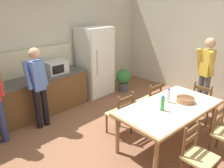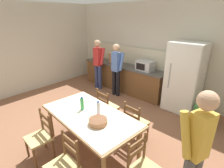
{
  "view_description": "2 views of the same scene",
  "coord_description": "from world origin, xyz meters",
  "px_view_note": "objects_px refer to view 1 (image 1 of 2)",
  "views": [
    {
      "loc": [
        -2.62,
        -2.2,
        2.49
      ],
      "look_at": [
        -0.13,
        0.24,
        1.17
      ],
      "focal_mm": 35.0,
      "sensor_mm": 36.0,
      "label": 1
    },
    {
      "loc": [
        2.74,
        -2.32,
        2.5
      ],
      "look_at": [
        0.45,
        0.18,
        1.15
      ],
      "focal_mm": 28.0,
      "sensor_mm": 36.0,
      "label": 2
    }
  ],
  "objects_px": {
    "bottle_off_centre": "(168,96)",
    "person_at_counter": "(38,84)",
    "chair_head_end": "(204,103)",
    "chair_side_near_left": "(198,156)",
    "chair_side_far_left": "(120,114)",
    "dining_table": "(170,110)",
    "chair_side_far_right": "(150,102)",
    "serving_bowl": "(185,99)",
    "microwave": "(56,67)",
    "refrigerator": "(95,62)",
    "potted_plant": "(124,78)",
    "person_by_table": "(206,71)",
    "bottle_near_centre": "(162,104)"
  },
  "relations": [
    {
      "from": "dining_table",
      "to": "chair_side_far_right",
      "type": "height_order",
      "value": "chair_side_far_right"
    },
    {
      "from": "chair_side_far_right",
      "to": "person_at_counter",
      "type": "relative_size",
      "value": 0.54
    },
    {
      "from": "chair_head_end",
      "to": "potted_plant",
      "type": "bearing_deg",
      "value": 2.76
    },
    {
      "from": "bottle_near_centre",
      "to": "chair_side_near_left",
      "type": "bearing_deg",
      "value": -108.41
    },
    {
      "from": "bottle_off_centre",
      "to": "chair_side_far_right",
      "type": "bearing_deg",
      "value": 58.45
    },
    {
      "from": "bottle_off_centre",
      "to": "person_at_counter",
      "type": "xyz_separation_m",
      "value": [
        -1.4,
        2.1,
        0.04
      ]
    },
    {
      "from": "person_by_table",
      "to": "refrigerator",
      "type": "bearing_deg",
      "value": -47.47
    },
    {
      "from": "person_at_counter",
      "to": "serving_bowl",
      "type": "bearing_deg",
      "value": -145.06
    },
    {
      "from": "chair_head_end",
      "to": "person_by_table",
      "type": "bearing_deg",
      "value": -59.27
    },
    {
      "from": "microwave",
      "to": "chair_side_far_right",
      "type": "relative_size",
      "value": 0.55
    },
    {
      "from": "chair_head_end",
      "to": "potted_plant",
      "type": "xyz_separation_m",
      "value": [
        0.11,
        2.4,
        -0.06
      ]
    },
    {
      "from": "chair_head_end",
      "to": "chair_side_near_left",
      "type": "distance_m",
      "value": 1.88
    },
    {
      "from": "chair_side_near_left",
      "to": "potted_plant",
      "type": "bearing_deg",
      "value": 62.29
    },
    {
      "from": "bottle_near_centre",
      "to": "chair_side_far_right",
      "type": "bearing_deg",
      "value": 44.93
    },
    {
      "from": "microwave",
      "to": "chair_head_end",
      "type": "xyz_separation_m",
      "value": [
        1.82,
        -2.84,
        -0.6
      ]
    },
    {
      "from": "serving_bowl",
      "to": "chair_side_far_left",
      "type": "height_order",
      "value": "chair_side_far_left"
    },
    {
      "from": "chair_head_end",
      "to": "potted_plant",
      "type": "relative_size",
      "value": 1.36
    },
    {
      "from": "bottle_off_centre",
      "to": "chair_side_far_left",
      "type": "height_order",
      "value": "bottle_off_centre"
    },
    {
      "from": "bottle_off_centre",
      "to": "person_at_counter",
      "type": "relative_size",
      "value": 0.16
    },
    {
      "from": "refrigerator",
      "to": "potted_plant",
      "type": "relative_size",
      "value": 2.81
    },
    {
      "from": "chair_side_near_left",
      "to": "person_by_table",
      "type": "distance_m",
      "value": 2.55
    },
    {
      "from": "chair_side_far_left",
      "to": "chair_side_near_left",
      "type": "relative_size",
      "value": 1.0
    },
    {
      "from": "bottle_near_centre",
      "to": "chair_side_near_left",
      "type": "relative_size",
      "value": 0.3
    },
    {
      "from": "bottle_off_centre",
      "to": "bottle_near_centre",
      "type": "bearing_deg",
      "value": -164.19
    },
    {
      "from": "person_at_counter",
      "to": "bottle_off_centre",
      "type": "bearing_deg",
      "value": -146.35
    },
    {
      "from": "chair_side_far_left",
      "to": "potted_plant",
      "type": "height_order",
      "value": "chair_side_far_left"
    },
    {
      "from": "microwave",
      "to": "serving_bowl",
      "type": "relative_size",
      "value": 1.56
    },
    {
      "from": "refrigerator",
      "to": "chair_head_end",
      "type": "relative_size",
      "value": 2.06
    },
    {
      "from": "chair_head_end",
      "to": "person_at_counter",
      "type": "height_order",
      "value": "person_at_counter"
    },
    {
      "from": "dining_table",
      "to": "potted_plant",
      "type": "relative_size",
      "value": 3.03
    },
    {
      "from": "refrigerator",
      "to": "chair_side_near_left",
      "type": "bearing_deg",
      "value": -108.49
    },
    {
      "from": "chair_side_near_left",
      "to": "chair_side_far_right",
      "type": "height_order",
      "value": "same"
    },
    {
      "from": "dining_table",
      "to": "chair_side_far_right",
      "type": "distance_m",
      "value": 0.95
    },
    {
      "from": "microwave",
      "to": "potted_plant",
      "type": "bearing_deg",
      "value": -13.08
    },
    {
      "from": "serving_bowl",
      "to": "chair_side_far_left",
      "type": "distance_m",
      "value": 1.24
    },
    {
      "from": "refrigerator",
      "to": "serving_bowl",
      "type": "relative_size",
      "value": 5.85
    },
    {
      "from": "bottle_off_centre",
      "to": "chair_head_end",
      "type": "relative_size",
      "value": 0.3
    },
    {
      "from": "serving_bowl",
      "to": "bottle_off_centre",
      "type": "bearing_deg",
      "value": 135.25
    },
    {
      "from": "refrigerator",
      "to": "person_at_counter",
      "type": "distance_m",
      "value": 2.02
    },
    {
      "from": "refrigerator",
      "to": "person_by_table",
      "type": "distance_m",
      "value": 2.81
    },
    {
      "from": "refrigerator",
      "to": "person_at_counter",
      "type": "xyz_separation_m",
      "value": [
        -1.95,
        -0.5,
        0.01
      ]
    },
    {
      "from": "microwave",
      "to": "refrigerator",
      "type": "bearing_deg",
      "value": -0.88
    },
    {
      "from": "chair_side_near_left",
      "to": "serving_bowl",
      "type": "bearing_deg",
      "value": 42.01
    },
    {
      "from": "bottle_near_centre",
      "to": "serving_bowl",
      "type": "height_order",
      "value": "bottle_near_centre"
    },
    {
      "from": "refrigerator",
      "to": "dining_table",
      "type": "bearing_deg",
      "value": -103.68
    },
    {
      "from": "dining_table",
      "to": "potted_plant",
      "type": "bearing_deg",
      "value": 59.18
    },
    {
      "from": "person_at_counter",
      "to": "potted_plant",
      "type": "bearing_deg",
      "value": -88.47
    },
    {
      "from": "refrigerator",
      "to": "chair_side_near_left",
      "type": "relative_size",
      "value": 2.06
    },
    {
      "from": "refrigerator",
      "to": "chair_head_end",
      "type": "bearing_deg",
      "value": -78.04
    },
    {
      "from": "person_at_counter",
      "to": "dining_table",
      "type": "bearing_deg",
      "value": -149.82
    }
  ]
}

